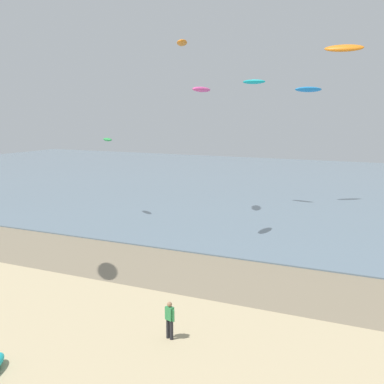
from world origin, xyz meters
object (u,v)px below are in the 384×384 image
(kite_aloft_1, at_px, (344,48))
(kite_aloft_5, at_px, (308,89))
(kite_aloft_12, at_px, (201,89))
(person_right_flank, at_px, (170,319))
(kite_aloft_6, at_px, (254,82))
(kite_aloft_8, at_px, (108,140))
(kite_aloft_10, at_px, (182,43))

(kite_aloft_1, xyz_separation_m, kite_aloft_5, (-6.18, 16.87, -1.99))
(kite_aloft_5, distance_m, kite_aloft_12, 18.60)
(person_right_flank, relative_size, kite_aloft_12, 0.69)
(person_right_flank, height_order, kite_aloft_6, kite_aloft_6)
(kite_aloft_6, distance_m, kite_aloft_8, 15.90)
(kite_aloft_12, bearing_deg, kite_aloft_8, -105.62)
(kite_aloft_1, distance_m, kite_aloft_8, 22.56)
(person_right_flank, relative_size, kite_aloft_5, 0.58)
(person_right_flank, bearing_deg, kite_aloft_12, 110.29)
(kite_aloft_12, bearing_deg, kite_aloft_6, -173.64)
(kite_aloft_10, bearing_deg, kite_aloft_12, -163.45)
(kite_aloft_5, distance_m, kite_aloft_8, 21.45)
(kite_aloft_5, bearing_deg, kite_aloft_6, -179.01)
(person_right_flank, xyz_separation_m, kite_aloft_8, (-17.34, 19.95, 6.41))
(kite_aloft_8, distance_m, kite_aloft_12, 12.72)
(kite_aloft_8, height_order, kite_aloft_10, kite_aloft_10)
(kite_aloft_8, distance_m, kite_aloft_10, 11.16)
(kite_aloft_6, height_order, kite_aloft_10, kite_aloft_10)
(kite_aloft_1, relative_size, kite_aloft_6, 1.04)
(kite_aloft_1, height_order, kite_aloft_5, kite_aloft_1)
(kite_aloft_10, relative_size, kite_aloft_12, 1.13)
(person_right_flank, distance_m, kite_aloft_10, 30.03)
(kite_aloft_5, height_order, kite_aloft_8, kite_aloft_5)
(kite_aloft_8, bearing_deg, kite_aloft_12, -160.71)
(kite_aloft_6, xyz_separation_m, kite_aloft_10, (-4.46, -7.16, 3.21))
(kite_aloft_10, bearing_deg, person_right_flank, -173.98)
(kite_aloft_1, distance_m, kite_aloft_5, 18.08)
(kite_aloft_5, bearing_deg, person_right_flank, -124.65)
(person_right_flank, xyz_separation_m, kite_aloft_5, (-2.16, 34.32, 11.23))
(kite_aloft_5, relative_size, kite_aloft_10, 1.06)
(person_right_flank, distance_m, kite_aloft_1, 22.26)
(kite_aloft_1, xyz_separation_m, kite_aloft_10, (-15.29, 5.91, 1.92))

